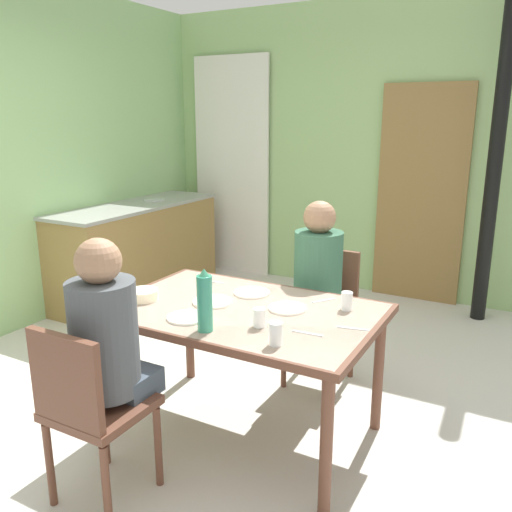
{
  "coord_description": "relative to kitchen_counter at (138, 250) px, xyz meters",
  "views": [
    {
      "loc": [
        1.69,
        -2.35,
        1.72
      ],
      "look_at": [
        0.36,
        0.08,
        0.98
      ],
      "focal_mm": 37.33,
      "sensor_mm": 36.0,
      "label": 1
    }
  ],
  "objects": [
    {
      "name": "serving_bowl_center",
      "position": [
        1.54,
        -1.71,
        0.31
      ],
      "size": [
        0.17,
        0.17,
        0.05
      ],
      "primitive_type": "cylinder",
      "color": "#F0E6C5",
      "rests_on": "dining_table"
    },
    {
      "name": "dinner_plate_far_side",
      "position": [
        1.92,
        -1.82,
        0.29
      ],
      "size": [
        0.2,
        0.2,
        0.01
      ],
      "primitive_type": "cylinder",
      "color": "white",
      "rests_on": "dining_table"
    },
    {
      "name": "wall_back",
      "position": [
        1.72,
        1.27,
        0.93
      ],
      "size": [
        4.31,
        0.1,
        2.77
      ],
      "primitive_type": "cube",
      "color": "#9DC57F",
      "rests_on": "ground_plane"
    },
    {
      "name": "dinner_plate_near_left",
      "position": [
        1.9,
        -1.57,
        0.29
      ],
      "size": [
        0.22,
        0.22,
        0.01
      ],
      "primitive_type": "cylinder",
      "color": "white",
      "rests_on": "dining_table"
    },
    {
      "name": "dining_table",
      "position": [
        2.09,
        -1.57,
        0.21
      ],
      "size": [
        1.42,
        0.93,
        0.73
      ],
      "color": "brown",
      "rests_on": "ground_plane"
    },
    {
      "name": "cutlery_knife_near",
      "position": [
        1.71,
        -1.26,
        0.29
      ],
      "size": [
        0.15,
        0.02,
        0.0
      ],
      "primitive_type": "cube",
      "rotation": [
        0.0,
        0.0,
        3.17
      ],
      "color": "silver",
      "rests_on": "dining_table"
    },
    {
      "name": "dinner_plate_near_right",
      "position": [
        2.01,
        -1.34,
        0.29
      ],
      "size": [
        0.21,
        0.21,
        0.01
      ],
      "primitive_type": "cylinder",
      "color": "white",
      "rests_on": "dining_table"
    },
    {
      "name": "cutlery_fork_far",
      "position": [
        2.69,
        -1.56,
        0.29
      ],
      "size": [
        0.15,
        0.04,
        0.0
      ],
      "primitive_type": "cube",
      "rotation": [
        0.0,
        0.0,
        0.19
      ],
      "color": "silver",
      "rests_on": "dining_table"
    },
    {
      "name": "kitchen_counter",
      "position": [
        0.0,
        0.0,
        0.0
      ],
      "size": [
        0.61,
        1.86,
        0.91
      ],
      "color": "#9B7743",
      "rests_on": "ground_plane"
    },
    {
      "name": "cutlery_knife_far",
      "position": [
        2.52,
        -1.71,
        0.29
      ],
      "size": [
        0.15,
        0.02,
        0.0
      ],
      "primitive_type": "cube",
      "rotation": [
        0.0,
        0.0,
        3.2
      ],
      "color": "silver",
      "rests_on": "dining_table"
    },
    {
      "name": "drinking_glass_by_near_diner",
      "position": [
        2.28,
        -1.74,
        0.33
      ],
      "size": [
        0.06,
        0.06,
        0.09
      ],
      "primitive_type": "cylinder",
      "color": "silver",
      "rests_on": "dining_table"
    },
    {
      "name": "wall_left",
      "position": [
        -0.33,
        -0.8,
        0.93
      ],
      "size": [
        0.1,
        4.14,
        2.77
      ],
      "primitive_type": "cube",
      "color": "#9AC983",
      "rests_on": "ground_plane"
    },
    {
      "name": "ground_plane",
      "position": [
        1.72,
        -1.5,
        -0.45
      ],
      "size": [
        7.18,
        7.18,
        0.0
      ],
      "primitive_type": "plane",
      "color": "silver"
    },
    {
      "name": "stove_pipe_column",
      "position": [
        3.02,
        0.92,
        0.93
      ],
      "size": [
        0.12,
        0.12,
        2.77
      ],
      "primitive_type": "cylinder",
      "color": "black",
      "rests_on": "ground_plane"
    },
    {
      "name": "curtain_panel",
      "position": [
        0.37,
        1.17,
        0.71
      ],
      "size": [
        0.9,
        0.03,
        2.33
      ],
      "primitive_type": "cube",
      "color": "white",
      "rests_on": "ground_plane"
    },
    {
      "name": "person_near_diner",
      "position": [
        1.79,
        -2.25,
        0.33
      ],
      "size": [
        0.3,
        0.37,
        0.77
      ],
      "color": "#434F5E",
      "rests_on": "ground_plane"
    },
    {
      "name": "person_far_diner",
      "position": [
        2.23,
        -0.89,
        0.33
      ],
      "size": [
        0.3,
        0.37,
        0.77
      ],
      "rotation": [
        0.0,
        0.0,
        3.14
      ],
      "color": "#385C46",
      "rests_on": "ground_plane"
    },
    {
      "name": "chair_far_diner",
      "position": [
        2.23,
        -0.75,
        0.05
      ],
      "size": [
        0.4,
        0.4,
        0.87
      ],
      "rotation": [
        0.0,
        0.0,
        3.14
      ],
      "color": "brown",
      "rests_on": "ground_plane"
    },
    {
      "name": "door_wooden",
      "position": [
        2.4,
        1.19,
        0.55
      ],
      "size": [
        0.8,
        0.05,
        2.0
      ],
      "primitive_type": "cube",
      "color": "olive",
      "rests_on": "ground_plane"
    },
    {
      "name": "drinking_glass_by_far_diner",
      "position": [
        2.45,
        -1.89,
        0.34
      ],
      "size": [
        0.06,
        0.06,
        0.1
      ],
      "primitive_type": "cylinder",
      "color": "silver",
      "rests_on": "dining_table"
    },
    {
      "name": "chair_near_diner",
      "position": [
        1.79,
        -2.38,
        0.05
      ],
      "size": [
        0.4,
        0.4,
        0.87
      ],
      "color": "brown",
      "rests_on": "ground_plane"
    },
    {
      "name": "water_bottle_green_near",
      "position": [
        2.08,
        -1.91,
        0.43
      ],
      "size": [
        0.07,
        0.07,
        0.3
      ],
      "color": "#318C71",
      "rests_on": "dining_table"
    },
    {
      "name": "dinner_plate_far_center",
      "position": [
        2.3,
        -1.47,
        0.29
      ],
      "size": [
        0.2,
        0.2,
        0.01
      ],
      "primitive_type": "cylinder",
      "color": "white",
      "rests_on": "dining_table"
    },
    {
      "name": "drinking_glass_spare_center",
      "position": [
        2.57,
        -1.32,
        0.33
      ],
      "size": [
        0.06,
        0.06,
        0.1
      ],
      "primitive_type": "cylinder",
      "color": "silver",
      "rests_on": "dining_table"
    },
    {
      "name": "cutlery_fork_near",
      "position": [
        2.42,
        -1.25,
        0.29
      ],
      "size": [
        0.1,
        0.13,
        0.0
      ],
      "primitive_type": "cube",
      "rotation": [
        0.0,
        0.0,
        4.13
      ],
      "color": "silver",
      "rests_on": "dining_table"
    }
  ]
}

